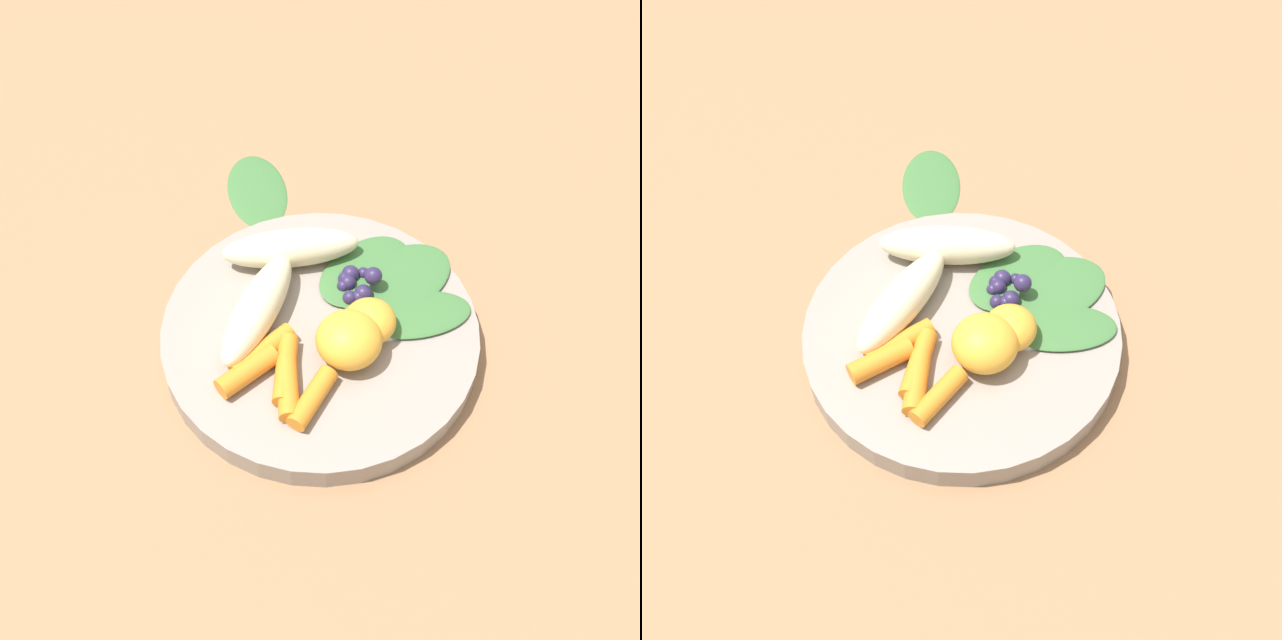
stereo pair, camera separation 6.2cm
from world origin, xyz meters
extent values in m
plane|color=#99704C|center=(0.00, 0.00, 0.00)|extent=(2.40, 2.40, 0.00)
cylinder|color=gray|center=(0.00, 0.00, 0.01)|extent=(0.25, 0.25, 0.02)
ellipsoid|color=beige|center=(0.05, -0.02, 0.04)|extent=(0.09, 0.11, 0.03)
ellipsoid|color=beige|center=(0.01, -0.07, 0.04)|extent=(0.12, 0.04, 0.03)
ellipsoid|color=#F4A833|center=(-0.04, 0.01, 0.04)|extent=(0.04, 0.04, 0.03)
ellipsoid|color=#F4A833|center=(-0.02, 0.03, 0.04)|extent=(0.05, 0.05, 0.04)
cylinder|color=orange|center=(0.05, 0.02, 0.03)|extent=(0.06, 0.04, 0.02)
cylinder|color=orange|center=(0.06, 0.03, 0.03)|extent=(0.05, 0.04, 0.02)
cylinder|color=orange|center=(0.04, 0.04, 0.03)|extent=(0.03, 0.06, 0.02)
cylinder|color=orange|center=(0.04, 0.05, 0.03)|extent=(0.02, 0.05, 0.02)
cylinder|color=orange|center=(0.02, 0.07, 0.03)|extent=(0.05, 0.05, 0.02)
sphere|color=#2D234C|center=(-0.03, 0.00, 0.03)|extent=(0.01, 0.01, 0.01)
sphere|color=#2D234C|center=(-0.03, -0.03, 0.03)|extent=(0.01, 0.01, 0.01)
sphere|color=#2D234C|center=(-0.03, -0.04, 0.03)|extent=(0.01, 0.01, 0.01)
sphere|color=#2D234C|center=(-0.04, -0.02, 0.03)|extent=(0.01, 0.01, 0.01)
sphere|color=#2D234C|center=(-0.05, -0.03, 0.04)|extent=(0.01, 0.01, 0.01)
sphere|color=#2D234C|center=(-0.04, -0.04, 0.03)|extent=(0.01, 0.01, 0.01)
sphere|color=#2D234C|center=(-0.03, -0.03, 0.03)|extent=(0.01, 0.01, 0.01)
sphere|color=#2D234C|center=(-0.03, -0.02, 0.03)|extent=(0.01, 0.01, 0.01)
sphere|color=#2D234C|center=(-0.04, -0.02, 0.03)|extent=(0.01, 0.01, 0.01)
sphere|color=#2D234C|center=(-0.05, -0.04, 0.03)|extent=(0.01, 0.01, 0.01)
cylinder|color=white|center=(-0.05, 0.00, 0.02)|extent=(0.05, 0.05, 0.00)
ellipsoid|color=#3D7038|center=(-0.08, 0.01, 0.03)|extent=(0.09, 0.05, 0.00)
ellipsoid|color=#3D7038|center=(-0.07, -0.03, 0.03)|extent=(0.12, 0.10, 0.00)
ellipsoid|color=#3D7038|center=(-0.05, -0.05, 0.03)|extent=(0.11, 0.10, 0.00)
ellipsoid|color=#3D7038|center=(0.02, -0.19, 0.00)|extent=(0.06, 0.10, 0.01)
camera|label=1|loc=(0.08, 0.36, 0.53)|focal=44.80mm
camera|label=2|loc=(0.02, 0.37, 0.53)|focal=44.80mm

